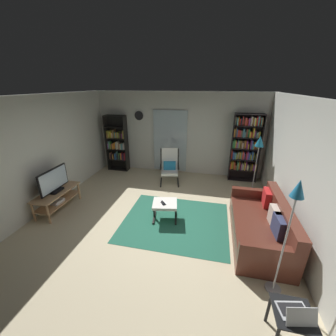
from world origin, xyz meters
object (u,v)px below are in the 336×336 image
Objects in this scene: tv_stand at (57,198)px; cell_phone at (163,204)px; tv_remote at (162,203)px; floor_lamp_by_shelf at (259,146)px; laptop at (297,314)px; side_table at (291,319)px; television at (54,181)px; lounge_armchair at (170,165)px; floor_lamp_by_sofa at (293,210)px; bookshelf_near_tv at (117,144)px; wall_clock at (139,116)px; ottoman at (165,205)px; leather_sofa at (262,226)px; bookshelf_near_sofa at (245,146)px.

cell_phone is (2.54, 0.13, 0.10)m from tv_stand.
tv_remote is 3.00m from floor_lamp_by_shelf.
laptop is at bearing -83.59° from cell_phone.
tv_remote reaches higher than cell_phone.
side_table reaches higher than tv_remote.
lounge_armchair is (2.26, 2.08, -0.20)m from television.
floor_lamp_by_shelf is 4.21× the size of laptop.
floor_lamp_by_sofa reaches higher than floor_lamp_by_shelf.
cell_phone is at bearing -49.04° from bookshelf_near_tv.
television is 2.98× the size of wall_clock.
side_table reaches higher than ottoman.
cell_phone is 0.09× the size of floor_lamp_by_shelf.
lounge_armchair is at bearing 42.91° from tv_stand.
leather_sofa reaches higher than side_table.
bookshelf_near_tv is 3.40m from tv_remote.
ottoman is at bearing 32.51° from cell_phone.
floor_lamp_by_shelf reaches higher than laptop.
television is at bearing 179.30° from leather_sofa.
wall_clock reaches higher than bookshelf_near_tv.
wall_clock is (-3.43, 4.74, 1.49)m from side_table.
ottoman is at bearing 4.24° from tv_stand.
tv_stand is 3.45m from wall_clock.
wall_clock reaches higher than television.
side_table is at bearing -92.42° from floor_lamp_by_shelf.
bookshelf_near_tv reaches higher than floor_lamp_by_shelf.
cell_phone is 0.48× the size of wall_clock.
lounge_armchair is 0.58× the size of floor_lamp_by_sofa.
television reaches higher than ottoman.
tv_remote is 0.08× the size of floor_lamp_by_sofa.
floor_lamp_by_shelf is (2.14, 1.90, 0.88)m from tv_remote.
ottoman is at bearing 133.50° from side_table.
bookshelf_near_tv is 1.20× the size of floor_lamp_by_shelf.
tv_stand is 4.52m from leather_sofa.
tv_stand is at bearing -148.23° from bookshelf_near_sofa.
leather_sofa is at bearing -6.75° from ottoman.
bookshelf_near_tv is 1.83× the size of lounge_armchair.
lounge_armchair is at bearing 99.11° from ottoman.
cell_phone is at bearing 174.91° from leather_sofa.
lounge_armchair is 2.52m from floor_lamp_by_shelf.
bookshelf_near_tv reaches higher than lounge_armchair.
television is at bearing 157.51° from side_table.
cell_phone is 3.44m from wall_clock.
bookshelf_near_tv reaches higher than tv_stand.
floor_lamp_by_shelf is 4.03m from laptop.
floor_lamp_by_sofa is 1.21m from side_table.
leather_sofa is (4.52, -0.04, -0.02)m from tv_stand.
tv_stand is at bearing 157.67° from side_table.
bookshelf_near_tv is 1.06× the size of floor_lamp_by_sofa.
bookshelf_near_tv is 6.24m from laptop.
floor_lamp_by_shelf is (2.10, 1.87, 0.96)m from ottoman.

